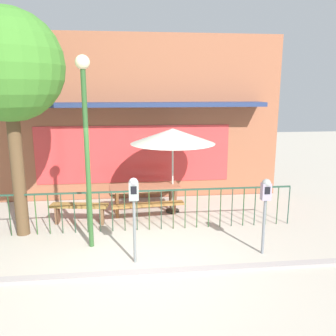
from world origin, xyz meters
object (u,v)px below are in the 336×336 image
object	(u,v)px
patio_umbrella	(173,136)
street_lamp	(86,126)
parking_meter_far	(266,197)
parking_meter_near	(134,198)
street_tree	(8,68)
picnic_table_left	(145,192)
patio_bench	(79,209)

from	to	relation	value
patio_umbrella	street_lamp	world-z (taller)	street_lamp
parking_meter_far	parking_meter_near	bearing A→B (deg)	-178.07
street_tree	parking_meter_near	bearing A→B (deg)	-33.30
picnic_table_left	street_tree	xyz separation A→B (m)	(-2.83, -1.01, 3.06)
picnic_table_left	parking_meter_far	size ratio (longest dim) A/B	1.24
picnic_table_left	patio_bench	world-z (taller)	picnic_table_left
parking_meter_near	parking_meter_far	size ratio (longest dim) A/B	1.07
picnic_table_left	patio_umbrella	world-z (taller)	patio_umbrella
street_tree	street_lamp	distance (m)	2.14
picnic_table_left	street_tree	bearing A→B (deg)	-160.37
parking_meter_far	street_lamp	world-z (taller)	street_lamp
patio_umbrella	parking_meter_far	distance (m)	3.17
parking_meter_near	street_tree	world-z (taller)	street_tree
parking_meter_far	street_tree	size ratio (longest dim) A/B	0.32
picnic_table_left	patio_umbrella	xyz separation A→B (m)	(0.75, 0.10, 1.43)
picnic_table_left	parking_meter_near	size ratio (longest dim) A/B	1.15
patio_umbrella	picnic_table_left	bearing A→B (deg)	-172.33
patio_umbrella	patio_bench	size ratio (longest dim) A/B	1.57
patio_umbrella	street_tree	bearing A→B (deg)	-162.75
picnic_table_left	parking_meter_near	xyz separation A→B (m)	(-0.32, -2.66, 0.67)
patio_bench	street_tree	world-z (taller)	street_tree
patio_bench	patio_umbrella	bearing A→B (deg)	13.27
street_tree	street_lamp	world-z (taller)	street_tree
street_lamp	patio_umbrella	bearing A→B (deg)	44.64
picnic_table_left	parking_meter_near	bearing A→B (deg)	-96.93
parking_meter_near	parking_meter_far	world-z (taller)	parking_meter_near
picnic_table_left	parking_meter_near	distance (m)	2.76
patio_bench	picnic_table_left	bearing A→B (deg)	15.75
parking_meter_far	street_lamp	bearing A→B (deg)	168.07
parking_meter_far	street_tree	distance (m)	5.85
street_lamp	parking_meter_far	bearing A→B (deg)	-11.93
parking_meter_near	street_tree	size ratio (longest dim) A/B	0.34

